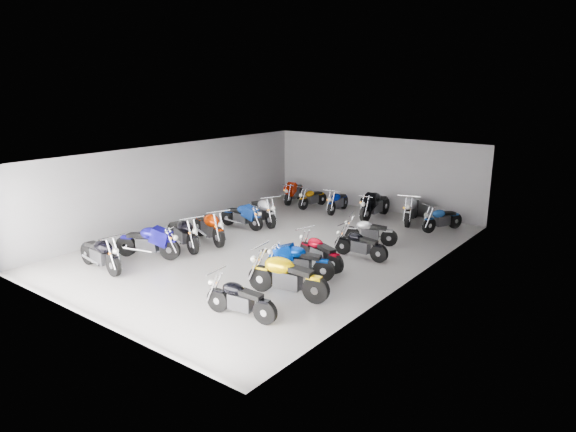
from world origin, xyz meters
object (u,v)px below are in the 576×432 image
at_px(motorcycle_left_d, 209,226).
at_px(motorcycle_right_c, 299,261).
at_px(motorcycle_left_b, 148,242).
at_px(motorcycle_left_e, 242,216).
at_px(motorcycle_left_c, 183,233).
at_px(motorcycle_back_f, 442,219).
at_px(drain_grate, 265,251).
at_px(motorcycle_back_c, 338,201).
at_px(motorcycle_left_a, 100,254).
at_px(motorcycle_right_f, 369,232).
at_px(motorcycle_right_d, 319,252).
at_px(motorcycle_back_d, 375,205).
at_px(motorcycle_back_e, 412,209).
at_px(motorcycle_left_f, 262,211).
at_px(motorcycle_right_b, 287,276).
at_px(motorcycle_back_b, 312,198).
at_px(motorcycle_right_a, 240,299).
at_px(motorcycle_right_e, 360,244).
at_px(motorcycle_back_a, 294,192).

height_order(motorcycle_left_d, motorcycle_right_c, motorcycle_left_d).
bearing_deg(motorcycle_left_b, motorcycle_left_e, 156.91).
relative_size(motorcycle_left_d, motorcycle_right_c, 1.10).
distance_m(motorcycle_left_c, motorcycle_back_f, 9.67).
xyz_separation_m(drain_grate, motorcycle_back_c, (-0.92, 6.01, 0.47)).
height_order(motorcycle_left_a, motorcycle_right_f, motorcycle_left_a).
distance_m(motorcycle_right_d, motorcycle_back_d, 6.37).
distance_m(motorcycle_left_c, motorcycle_back_e, 9.16).
height_order(motorcycle_left_f, motorcycle_right_b, motorcycle_right_b).
bearing_deg(motorcycle_left_d, motorcycle_back_d, 174.75).
relative_size(motorcycle_left_f, motorcycle_back_b, 1.15).
distance_m(motorcycle_left_d, motorcycle_back_c, 6.54).
distance_m(motorcycle_right_a, motorcycle_back_c, 10.88).
height_order(motorcycle_left_b, motorcycle_right_a, motorcycle_left_b).
distance_m(motorcycle_back_b, motorcycle_back_d, 3.17).
relative_size(motorcycle_left_c, motorcycle_back_f, 1.21).
xyz_separation_m(motorcycle_left_b, motorcycle_right_e, (5.39, 4.14, -0.08)).
height_order(motorcycle_right_d, motorcycle_right_f, motorcycle_right_d).
xyz_separation_m(motorcycle_left_c, motorcycle_left_e, (-0.12, 3.09, -0.06)).
height_order(motorcycle_left_d, motorcycle_right_e, motorcycle_left_d).
relative_size(motorcycle_left_b, motorcycle_right_c, 1.05).
bearing_deg(motorcycle_back_f, motorcycle_left_e, 58.74).
relative_size(motorcycle_left_e, motorcycle_right_a, 1.03).
height_order(motorcycle_left_f, motorcycle_right_d, motorcycle_left_f).
bearing_deg(motorcycle_right_e, motorcycle_right_c, 167.62).
bearing_deg(motorcycle_back_e, motorcycle_right_c, 75.22).
xyz_separation_m(motorcycle_right_d, motorcycle_back_d, (-1.44, 6.21, 0.09)).
relative_size(motorcycle_left_e, motorcycle_back_f, 1.11).
height_order(motorcycle_left_a, motorcycle_back_c, motorcycle_left_a).
relative_size(motorcycle_right_f, motorcycle_back_b, 0.99).
bearing_deg(motorcycle_left_c, motorcycle_left_b, 11.88).
bearing_deg(motorcycle_back_b, motorcycle_right_f, 150.29).
distance_m(motorcycle_left_a, motorcycle_right_c, 5.97).
bearing_deg(motorcycle_right_e, motorcycle_back_c, 38.31).
relative_size(motorcycle_right_e, motorcycle_back_d, 0.79).
height_order(motorcycle_left_b, motorcycle_right_d, motorcycle_left_b).
distance_m(motorcycle_left_d, motorcycle_right_d, 4.53).
relative_size(motorcycle_left_f, motorcycle_right_b, 0.91).
bearing_deg(motorcycle_right_f, motorcycle_left_d, 104.38).
bearing_deg(motorcycle_back_e, motorcycle_back_f, 150.20).
bearing_deg(motorcycle_back_b, motorcycle_back_a, -8.40).
xyz_separation_m(motorcycle_left_f, motorcycle_right_d, (4.58, -2.69, -0.07)).
relative_size(motorcycle_left_d, motorcycle_right_f, 1.22).
height_order(motorcycle_right_a, motorcycle_right_f, motorcycle_right_a).
xyz_separation_m(motorcycle_back_b, motorcycle_back_e, (4.67, 0.29, 0.11)).
xyz_separation_m(motorcycle_left_e, motorcycle_right_c, (4.86, -2.88, 0.02)).
bearing_deg(motorcycle_right_c, motorcycle_right_a, 169.88).
xyz_separation_m(motorcycle_right_b, motorcycle_right_f, (-0.49, 5.35, -0.11)).
height_order(motorcycle_left_d, motorcycle_left_f, motorcycle_left_d).
distance_m(motorcycle_right_b, motorcycle_back_b, 10.07).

